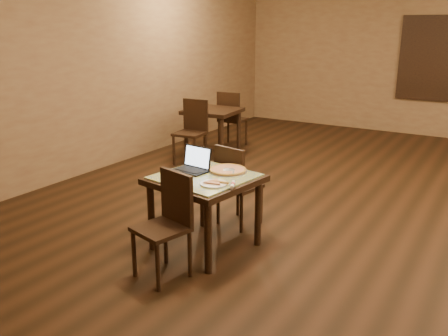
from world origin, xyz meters
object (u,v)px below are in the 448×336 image
Objects in this scene: other_table_b at (213,117)px; other_table_b_chair_far at (231,116)px; chair_main_near at (168,219)px; laptop at (194,164)px; other_table_b_chair_near at (192,128)px; chair_main_far at (235,181)px; tiled_table at (205,186)px; pizza_pan at (228,171)px.

other_table_b_chair_far reaches higher than other_table_b.
chair_main_near is 2.60× the size of laptop.
other_table_b_chair_near is (-0.01, -0.60, -0.08)m from other_table_b.
other_table_b_chair_far is at bearing -47.91° from chair_main_far.
laptop reaches higher than tiled_table.
other_table_b_chair_near reaches higher than pizza_pan.
pizza_pan is at bearing 72.02° from tiled_table.
laptop is at bearing 110.37° from other_table_b_chair_far.
laptop reaches higher than chair_main_near.
other_table_b_chair_far is (0.02, 1.20, 0.00)m from other_table_b_chair_near.
other_table_b is 0.89× the size of other_table_b_chair_far.
other_table_b_chair_far is at bearing 125.76° from tiled_table.
pizza_pan is at bearing -59.63° from other_table_b.
chair_main_near is at bearing -67.54° from other_table_b.
laptop is 0.92× the size of pizza_pan.
laptop is (-0.20, 0.10, 0.16)m from tiled_table.
other_table_b_chair_near is at bearing -34.13° from chair_main_far.
other_table_b is at bearing -42.05° from chair_main_far.
chair_main_far is 2.33× the size of pizza_pan.
chair_main_far is (-0.02, 0.62, -0.14)m from tiled_table.
tiled_table is at bearing 102.03° from chair_main_far.
chair_main_far is at bearing 99.98° from tiled_table.
tiled_table is at bearing -21.40° from laptop.
chair_main_far is 0.62m from laptop.
chair_main_far is at bearing 105.94° from chair_main_near.
chair_main_near is at bearing -66.83° from laptop.
chair_main_far is 0.90× the size of other_table_b_chair_far.
other_table_b_chair_near is 1.00× the size of other_table_b_chair_far.
laptop is (-0.22, 0.72, 0.29)m from chair_main_near.
laptop is 0.35m from pizza_pan.
other_table_b is 0.60m from other_table_b_chair_near.
chair_main_near is 0.81m from laptop.
tiled_table is 0.28m from laptop.
laptop reaches higher than pizza_pan.
other_table_b is 0.89× the size of other_table_b_chair_near.
other_table_b_chair_far is (-1.90, 3.71, -0.08)m from tiled_table.
chair_main_near is at bearing -96.60° from pizza_pan.
other_table_b_chair_far is (-2.02, 3.47, -0.19)m from pizza_pan.
other_table_b_chair_far reaches higher than pizza_pan.
other_table_b is (-1.93, 3.73, 0.12)m from chair_main_near.
other_table_b_chair_near is at bearing 136.10° from chair_main_near.
tiled_table is 1.02× the size of other_table_b_chair_far.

